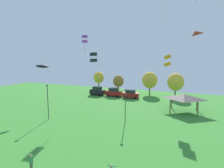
% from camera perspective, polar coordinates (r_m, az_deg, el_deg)
% --- Properties ---
extents(person_standing_mid_field, '(0.52, 0.51, 1.78)m').
position_cam_1_polar(person_standing_mid_field, '(19.03, -24.94, -22.02)').
color(person_standing_mid_field, brown).
rests_on(person_standing_mid_field, ground).
extents(kite_flying_0, '(1.15, 1.19, 3.76)m').
position_cam_1_polar(kite_flying_0, '(39.60, -8.90, 14.31)').
color(kite_flying_0, purple).
extents(kite_flying_1, '(1.89, 2.13, 0.52)m').
position_cam_1_polar(kite_flying_1, '(27.99, 24.47, 12.64)').
color(kite_flying_1, red).
extents(kite_flying_3, '(1.13, 1.12, 1.35)m').
position_cam_1_polar(kite_flying_3, '(25.41, -6.09, 8.67)').
color(kite_flying_3, black).
extents(kite_flying_5, '(1.48, 1.35, 2.35)m').
position_cam_1_polar(kite_flying_5, '(34.81, 17.67, 7.31)').
color(kite_flying_5, orange).
extents(kite_flying_7, '(1.57, 2.80, 0.97)m').
position_cam_1_polar(kite_flying_7, '(38.52, -21.81, 5.36)').
color(kite_flying_7, black).
extents(parked_car_leftmost, '(4.44, 2.18, 2.54)m').
position_cam_1_polar(parked_car_leftmost, '(51.62, -4.85, -2.30)').
color(parked_car_leftmost, black).
rests_on(parked_car_leftmost, ground).
extents(parked_car_second_from_left, '(4.68, 1.97, 2.47)m').
position_cam_1_polar(parked_car_second_from_left, '(49.66, 0.54, -2.71)').
color(parked_car_second_from_left, maroon).
rests_on(parked_car_second_from_left, ground).
extents(parked_car_third_from_left, '(4.53, 2.41, 2.31)m').
position_cam_1_polar(parked_car_third_from_left, '(47.73, 6.16, -3.27)').
color(parked_car_third_from_left, maroon).
rests_on(parked_car_third_from_left, ground).
extents(park_pavilion, '(6.31, 4.88, 3.60)m').
position_cam_1_polar(park_pavilion, '(37.57, 22.53, -3.82)').
color(park_pavilion, brown).
rests_on(park_pavilion, ground).
extents(light_post_0, '(0.36, 0.20, 5.62)m').
position_cam_1_polar(light_post_0, '(28.74, 4.36, -6.42)').
color(light_post_0, '#2D2D33').
rests_on(light_post_0, ground).
extents(light_post_1, '(0.36, 0.20, 6.09)m').
position_cam_1_polar(light_post_1, '(32.23, -20.23, -4.89)').
color(light_post_1, '#2D2D33').
rests_on(light_post_1, ground).
extents(treeline_tree_0, '(3.41, 3.41, 6.59)m').
position_cam_1_polar(treeline_tree_0, '(56.68, -4.38, 2.12)').
color(treeline_tree_0, brown).
rests_on(treeline_tree_0, ground).
extents(treeline_tree_1, '(3.30, 3.30, 5.71)m').
position_cam_1_polar(treeline_tree_1, '(53.71, 2.09, 0.95)').
color(treeline_tree_1, brown).
rests_on(treeline_tree_1, ground).
extents(treeline_tree_2, '(4.50, 4.50, 6.84)m').
position_cam_1_polar(treeline_tree_2, '(53.27, 12.23, 1.25)').
color(treeline_tree_2, brown).
rests_on(treeline_tree_2, ground).
extents(treeline_tree_3, '(4.50, 4.50, 6.74)m').
position_cam_1_polar(treeline_tree_3, '(51.49, 20.07, 0.61)').
color(treeline_tree_3, brown).
rests_on(treeline_tree_3, ground).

